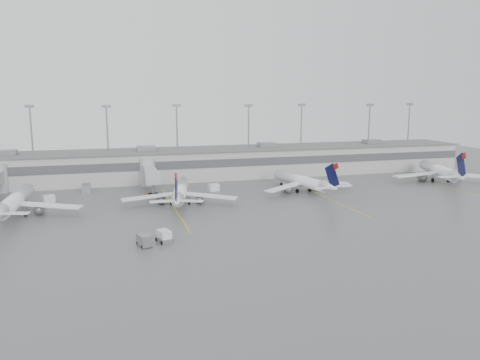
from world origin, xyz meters
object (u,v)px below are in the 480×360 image
object	(u,v)px
baggage_tug	(164,237)
jet_mid_left	(180,191)
jet_far_right	(440,171)
jet_far_left	(14,201)
jet_mid_right	(303,181)

from	to	relation	value
baggage_tug	jet_mid_left	bearing A→B (deg)	58.60
jet_far_right	baggage_tug	bearing A→B (deg)	-139.45
jet_mid_left	jet_far_left	bearing A→B (deg)	-165.25
jet_far_left	jet_mid_right	bearing A→B (deg)	9.05
jet_far_left	baggage_tug	size ratio (longest dim) A/B	8.51
jet_mid_left	jet_far_right	bearing A→B (deg)	17.84
jet_far_right	jet_mid_right	bearing A→B (deg)	-158.93
jet_far_left	jet_far_right	world-z (taller)	jet_far_right
jet_mid_left	jet_mid_right	bearing A→B (deg)	21.02
jet_far_left	baggage_tug	world-z (taller)	jet_far_left
jet_far_left	jet_mid_right	xyz separation A→B (m)	(62.84, 6.10, -0.22)
jet_far_left	jet_far_right	bearing A→B (deg)	8.13
jet_far_right	baggage_tug	xyz separation A→B (m)	(-78.43, -32.82, -2.27)
jet_mid_right	jet_far_right	distance (m)	41.40
jet_far_right	baggage_tug	size ratio (longest dim) A/B	8.52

